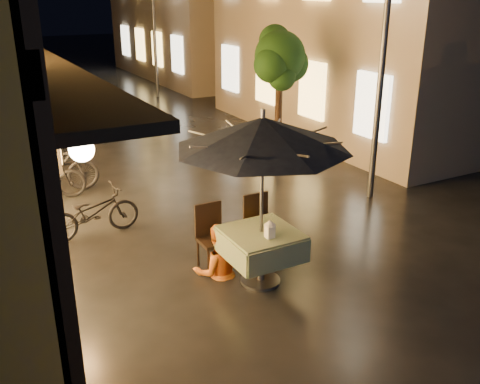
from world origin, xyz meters
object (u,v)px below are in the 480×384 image
person_yellow (266,219)px  bicycle_0 (92,213)px  streetlamp_near (384,45)px  table_lantern (270,228)px  patio_umbrella (263,133)px  cafe_table (261,244)px  person_orange (217,226)px

person_yellow → bicycle_0: person_yellow is taller
streetlamp_near → table_lantern: streetlamp_near is taller
table_lantern → bicycle_0: size_ratio=0.16×
table_lantern → person_yellow: 0.88m
patio_umbrella → table_lantern: (0.00, -0.22, -1.23)m
cafe_table → bicycle_0: size_ratio=0.63×
person_orange → bicycle_0: size_ratio=0.95×
table_lantern → person_orange: person_orange is taller
patio_umbrella → person_yellow: patio_umbrella is taller
person_orange → cafe_table: bearing=142.4°
person_orange → bicycle_0: bearing=-45.7°
cafe_table → patio_umbrella: size_ratio=0.40×
streetlamp_near → person_yellow: bearing=-158.2°
person_yellow → cafe_table: bearing=67.8°
patio_umbrella → table_lantern: patio_umbrella is taller
streetlamp_near → person_yellow: 4.10m
table_lantern → person_yellow: bearing=61.6°
cafe_table → patio_umbrella: (0.00, -0.00, 1.56)m
cafe_table → table_lantern: table_lantern is taller
streetlamp_near → table_lantern: 4.59m
patio_umbrella → cafe_table: bearing=135.0°
person_yellow → bicycle_0: (-2.07, 2.10, -0.27)m
table_lantern → bicycle_0: table_lantern is taller
patio_umbrella → bicycle_0: 3.56m
person_orange → bicycle_0: (-1.26, 2.11, -0.34)m
person_orange → table_lantern: bearing=132.9°
streetlamp_near → person_yellow: (-3.19, -1.28, -2.24)m
streetlamp_near → bicycle_0: size_ratio=2.70×
cafe_table → person_orange: bearing=128.9°
person_orange → bicycle_0: 2.48m
cafe_table → person_orange: size_ratio=0.66×
cafe_table → person_orange: 0.68m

